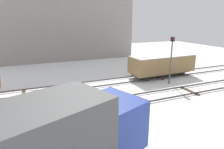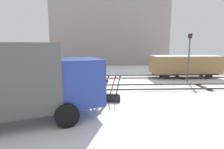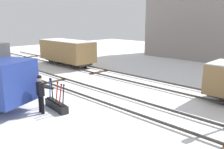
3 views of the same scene
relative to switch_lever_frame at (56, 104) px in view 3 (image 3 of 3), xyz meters
name	(u,v)px [view 3 (image 3 of 3)]	position (x,y,z in m)	size (l,w,h in m)	color
ground_plane	(115,102)	(1.28, 2.75, -0.25)	(60.00, 60.00, 0.00)	white
track_main_line	(115,100)	(1.28, 2.75, -0.14)	(44.00, 1.94, 0.18)	#38332D
track_siding_near	(160,85)	(1.28, 6.91, -0.14)	(44.00, 1.94, 0.18)	#38332D
switch_lever_frame	(56,104)	(0.00, 0.00, 0.00)	(1.83, 0.56, 1.45)	black
rail_worker	(41,92)	(-0.07, -0.71, 0.77)	(0.59, 0.73, 1.80)	black
freight_car_back_track	(67,51)	(-9.03, 6.91, 1.11)	(5.92, 2.27, 2.36)	#2D2B28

